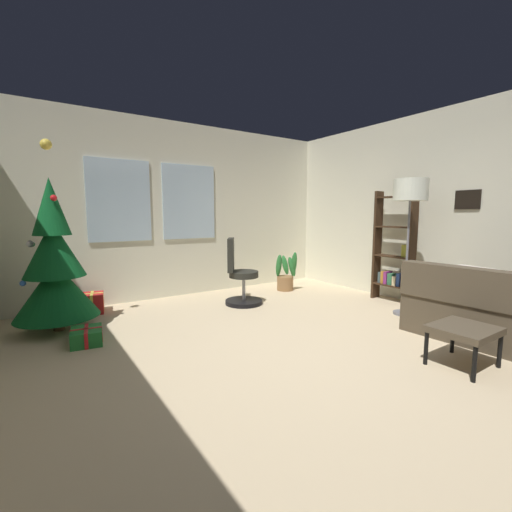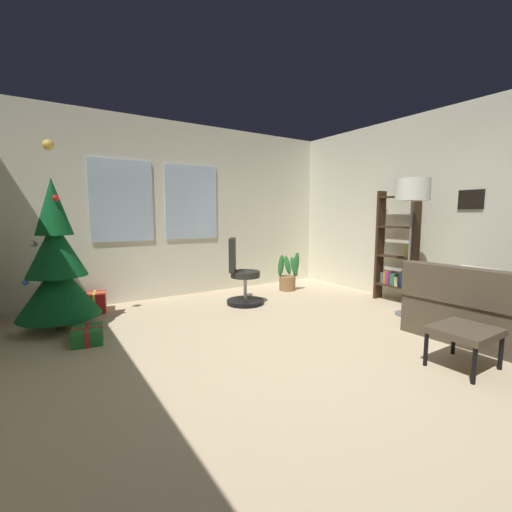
{
  "view_description": "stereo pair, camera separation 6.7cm",
  "coord_description": "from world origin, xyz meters",
  "px_view_note": "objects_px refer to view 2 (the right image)",
  "views": [
    {
      "loc": [
        -2.15,
        -2.17,
        1.35
      ],
      "look_at": [
        -0.02,
        0.98,
        0.88
      ],
      "focal_mm": 24.03,
      "sensor_mm": 36.0,
      "label": 1
    },
    {
      "loc": [
        -2.09,
        -2.21,
        1.35
      ],
      "look_at": [
        -0.02,
        0.98,
        0.88
      ],
      "focal_mm": 24.03,
      "sensor_mm": 36.0,
      "label": 2
    }
  ],
  "objects_px": {
    "footstool": "(464,333)",
    "holiday_tree": "(57,267)",
    "gift_box_red": "(95,302)",
    "office_chair": "(242,279)",
    "bookshelf": "(397,253)",
    "floor_lamp": "(412,197)",
    "gift_box_green": "(88,335)",
    "potted_plant": "(288,276)"
  },
  "relations": [
    {
      "from": "holiday_tree",
      "to": "office_chair",
      "type": "height_order",
      "value": "holiday_tree"
    },
    {
      "from": "bookshelf",
      "to": "potted_plant",
      "type": "relative_size",
      "value": 2.4
    },
    {
      "from": "office_chair",
      "to": "potted_plant",
      "type": "bearing_deg",
      "value": 16.63
    },
    {
      "from": "holiday_tree",
      "to": "office_chair",
      "type": "distance_m",
      "value": 2.41
    },
    {
      "from": "holiday_tree",
      "to": "bookshelf",
      "type": "relative_size",
      "value": 1.27
    },
    {
      "from": "holiday_tree",
      "to": "office_chair",
      "type": "xyz_separation_m",
      "value": [
        2.37,
        -0.19,
        -0.35
      ]
    },
    {
      "from": "office_chair",
      "to": "bookshelf",
      "type": "xyz_separation_m",
      "value": [
        2.05,
        -1.19,
        0.37
      ]
    },
    {
      "from": "gift_box_red",
      "to": "office_chair",
      "type": "bearing_deg",
      "value": -21.14
    },
    {
      "from": "holiday_tree",
      "to": "gift_box_green",
      "type": "bearing_deg",
      "value": -72.58
    },
    {
      "from": "gift_box_red",
      "to": "potted_plant",
      "type": "height_order",
      "value": "potted_plant"
    },
    {
      "from": "gift_box_red",
      "to": "office_chair",
      "type": "relative_size",
      "value": 0.37
    },
    {
      "from": "floor_lamp",
      "to": "potted_plant",
      "type": "xyz_separation_m",
      "value": [
        -0.39,
        2.06,
        -1.31
      ]
    },
    {
      "from": "holiday_tree",
      "to": "footstool",
      "type": "bearing_deg",
      "value": -46.98
    },
    {
      "from": "bookshelf",
      "to": "potted_plant",
      "type": "xyz_separation_m",
      "value": [
        -0.87,
        1.54,
        -0.49
      ]
    },
    {
      "from": "office_chair",
      "to": "bookshelf",
      "type": "distance_m",
      "value": 2.4
    },
    {
      "from": "gift_box_red",
      "to": "gift_box_green",
      "type": "distance_m",
      "value": 1.24
    },
    {
      "from": "footstool",
      "to": "holiday_tree",
      "type": "relative_size",
      "value": 0.24
    },
    {
      "from": "footstool",
      "to": "potted_plant",
      "type": "bearing_deg",
      "value": 78.98
    },
    {
      "from": "gift_box_green",
      "to": "office_chair",
      "type": "xyz_separation_m",
      "value": [
        2.17,
        0.47,
        0.31
      ]
    },
    {
      "from": "bookshelf",
      "to": "holiday_tree",
      "type": "bearing_deg",
      "value": 162.68
    },
    {
      "from": "office_chair",
      "to": "floor_lamp",
      "type": "xyz_separation_m",
      "value": [
        1.56,
        -1.71,
        1.18
      ]
    },
    {
      "from": "office_chair",
      "to": "floor_lamp",
      "type": "relative_size",
      "value": 0.55
    },
    {
      "from": "footstool",
      "to": "office_chair",
      "type": "xyz_separation_m",
      "value": [
        -0.54,
        2.93,
        0.07
      ]
    },
    {
      "from": "gift_box_red",
      "to": "potted_plant",
      "type": "bearing_deg",
      "value": -7.24
    },
    {
      "from": "gift_box_red",
      "to": "bookshelf",
      "type": "relative_size",
      "value": 0.21
    },
    {
      "from": "office_chair",
      "to": "gift_box_red",
      "type": "bearing_deg",
      "value": 158.86
    },
    {
      "from": "footstool",
      "to": "floor_lamp",
      "type": "distance_m",
      "value": 2.03
    },
    {
      "from": "gift_box_red",
      "to": "gift_box_green",
      "type": "bearing_deg",
      "value": -101.28
    },
    {
      "from": "office_chair",
      "to": "floor_lamp",
      "type": "bearing_deg",
      "value": -47.52
    },
    {
      "from": "gift_box_red",
      "to": "potted_plant",
      "type": "relative_size",
      "value": 0.51
    },
    {
      "from": "potted_plant",
      "to": "holiday_tree",
      "type": "bearing_deg",
      "value": -177.37
    },
    {
      "from": "holiday_tree",
      "to": "gift_box_red",
      "type": "xyz_separation_m",
      "value": [
        0.45,
        0.56,
        -0.6
      ]
    },
    {
      "from": "potted_plant",
      "to": "bookshelf",
      "type": "bearing_deg",
      "value": -60.51
    },
    {
      "from": "bookshelf",
      "to": "floor_lamp",
      "type": "relative_size",
      "value": 0.95
    },
    {
      "from": "gift_box_red",
      "to": "floor_lamp",
      "type": "bearing_deg",
      "value": -35.09
    },
    {
      "from": "gift_box_green",
      "to": "potted_plant",
      "type": "distance_m",
      "value": 3.45
    },
    {
      "from": "footstool",
      "to": "holiday_tree",
      "type": "bearing_deg",
      "value": 133.02
    },
    {
      "from": "floor_lamp",
      "to": "gift_box_green",
      "type": "bearing_deg",
      "value": 161.61
    },
    {
      "from": "gift_box_green",
      "to": "bookshelf",
      "type": "distance_m",
      "value": 4.33
    },
    {
      "from": "gift_box_red",
      "to": "floor_lamp",
      "type": "height_order",
      "value": "floor_lamp"
    },
    {
      "from": "gift_box_green",
      "to": "potted_plant",
      "type": "relative_size",
      "value": 0.56
    },
    {
      "from": "potted_plant",
      "to": "floor_lamp",
      "type": "bearing_deg",
      "value": -79.33
    }
  ]
}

